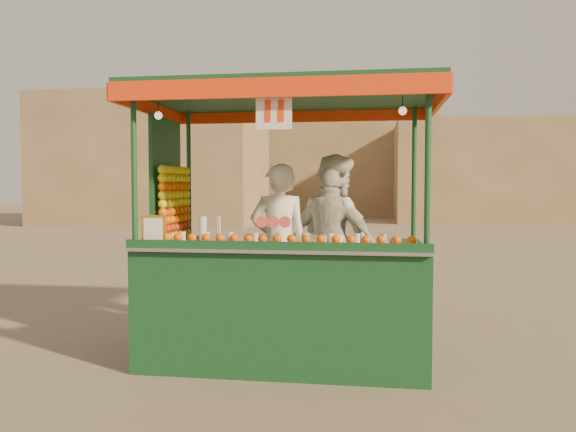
# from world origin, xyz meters

# --- Properties ---
(ground) EXTENTS (90.00, 90.00, 0.00)m
(ground) POSITION_xyz_m (0.00, 0.00, 0.00)
(ground) COLOR #736552
(ground) RESTS_ON ground
(building_left) EXTENTS (10.00, 6.00, 6.00)m
(building_left) POSITION_xyz_m (-9.00, 20.00, 3.00)
(building_left) COLOR #9D8059
(building_left) RESTS_ON ground
(building_right) EXTENTS (9.00, 6.00, 5.00)m
(building_right) POSITION_xyz_m (7.00, 24.00, 2.50)
(building_right) COLOR #9D8059
(building_right) RESTS_ON ground
(building_center) EXTENTS (14.00, 7.00, 7.00)m
(building_center) POSITION_xyz_m (-2.00, 30.00, 3.50)
(building_center) COLOR #9D8059
(building_center) RESTS_ON ground
(juice_cart) EXTENTS (3.07, 1.99, 2.79)m
(juice_cart) POSITION_xyz_m (0.34, -0.33, 0.90)
(juice_cart) COLOR #103C1D
(juice_cart) RESTS_ON ground
(vendor_left) EXTENTS (0.72, 0.59, 1.71)m
(vendor_left) POSITION_xyz_m (0.30, -0.07, 1.18)
(vendor_left) COLOR white
(vendor_left) RESTS_ON ground
(vendor_middle) EXTENTS (1.08, 1.12, 1.82)m
(vendor_middle) POSITION_xyz_m (0.89, 0.16, 1.23)
(vendor_middle) COLOR silver
(vendor_middle) RESTS_ON ground
(vendor_right) EXTENTS (1.08, 0.72, 1.70)m
(vendor_right) POSITION_xyz_m (0.86, 0.03, 1.17)
(vendor_right) COLOR silver
(vendor_right) RESTS_ON ground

